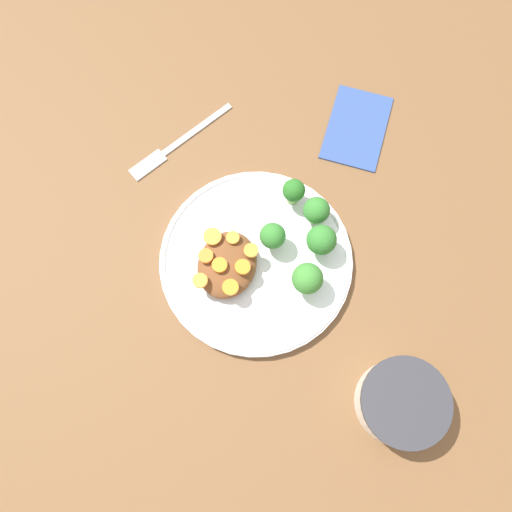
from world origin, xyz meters
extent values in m
plane|color=brown|center=(0.00, 0.00, 0.00)|extent=(4.00, 4.00, 0.00)
cylinder|color=white|center=(0.00, 0.00, 0.01)|extent=(0.29, 0.29, 0.02)
torus|color=white|center=(0.00, 0.00, 0.02)|extent=(0.28, 0.28, 0.01)
cylinder|color=white|center=(0.15, 0.24, 0.03)|extent=(0.12, 0.12, 0.06)
cylinder|color=#333338|center=(0.15, 0.24, 0.05)|extent=(0.12, 0.12, 0.01)
cylinder|color=white|center=(0.15, 0.24, 0.05)|extent=(0.09, 0.09, 0.01)
ellipsoid|color=brown|center=(0.02, -0.04, 0.03)|extent=(0.10, 0.09, 0.03)
cylinder|color=#759E51|center=(-0.03, 0.02, 0.03)|extent=(0.01, 0.01, 0.02)
sphere|color=#337A2D|center=(-0.03, 0.02, 0.05)|extent=(0.04, 0.04, 0.04)
cylinder|color=#7FA85B|center=(-0.11, 0.03, 0.03)|extent=(0.02, 0.02, 0.03)
sphere|color=#286B23|center=(-0.11, 0.03, 0.05)|extent=(0.03, 0.03, 0.03)
cylinder|color=#7FA85B|center=(0.02, 0.08, 0.03)|extent=(0.01, 0.01, 0.02)
sphere|color=#3D8433|center=(0.02, 0.08, 0.05)|extent=(0.04, 0.04, 0.04)
cylinder|color=#759E51|center=(-0.09, 0.07, 0.03)|extent=(0.02, 0.02, 0.02)
sphere|color=#337A2D|center=(-0.09, 0.07, 0.05)|extent=(0.04, 0.04, 0.04)
cylinder|color=#7FA85B|center=(-0.04, 0.09, 0.03)|extent=(0.02, 0.02, 0.02)
sphere|color=#337A2D|center=(-0.04, 0.09, 0.05)|extent=(0.04, 0.04, 0.04)
cylinder|color=orange|center=(0.03, -0.01, 0.05)|extent=(0.02, 0.02, 0.01)
cylinder|color=orange|center=(-0.01, -0.04, 0.05)|extent=(0.02, 0.02, 0.00)
cylinder|color=orange|center=(0.06, -0.02, 0.05)|extent=(0.02, 0.02, 0.01)
cylinder|color=orange|center=(0.02, -0.07, 0.05)|extent=(0.02, 0.02, 0.01)
cylinder|color=orange|center=(0.03, -0.04, 0.05)|extent=(0.02, 0.02, 0.01)
cylinder|color=orange|center=(0.00, -0.01, 0.05)|extent=(0.02, 0.02, 0.01)
cylinder|color=orange|center=(-0.01, -0.07, 0.05)|extent=(0.03, 0.03, 0.00)
cylinder|color=orange|center=(0.06, -0.06, 0.05)|extent=(0.02, 0.02, 0.01)
cube|color=#BEBEBE|center=(-0.20, -0.15, 0.00)|extent=(0.12, 0.09, 0.01)
cube|color=#BEBEBE|center=(-0.11, -0.21, 0.00)|extent=(0.06, 0.05, 0.01)
cube|color=#334C8C|center=(-0.27, 0.10, 0.00)|extent=(0.15, 0.10, 0.01)
camera|label=1|loc=(0.21, 0.06, 0.72)|focal=35.00mm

